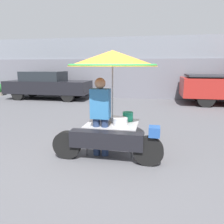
# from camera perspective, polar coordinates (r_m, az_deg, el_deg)

# --- Properties ---
(ground_plane) EXTENTS (36.00, 36.00, 0.00)m
(ground_plane) POSITION_cam_1_polar(r_m,az_deg,el_deg) (4.33, -1.93, -12.83)
(ground_plane) COLOR #56565B
(shopfront_building) EXTENTS (28.00, 2.06, 3.35)m
(shopfront_building) POSITION_cam_1_polar(r_m,az_deg,el_deg) (13.29, 7.62, 11.30)
(shopfront_building) COLOR gray
(shopfront_building) RESTS_ON ground
(vendor_motorcycle_cart) EXTENTS (2.16, 1.83, 2.12)m
(vendor_motorcycle_cart) POSITION_cam_1_polar(r_m,az_deg,el_deg) (4.47, 0.01, 9.70)
(vendor_motorcycle_cart) COLOR black
(vendor_motorcycle_cart) RESTS_ON ground
(vendor_person) EXTENTS (0.38, 0.22, 1.59)m
(vendor_person) POSITION_cam_1_polar(r_m,az_deg,el_deg) (4.36, -3.03, -0.32)
(vendor_person) COLOR navy
(vendor_person) RESTS_ON ground
(parked_car) EXTENTS (4.57, 1.65, 1.50)m
(parked_car) POSITION_cam_1_polar(r_m,az_deg,el_deg) (12.53, -16.56, 6.83)
(parked_car) COLOR black
(parked_car) RESTS_ON ground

